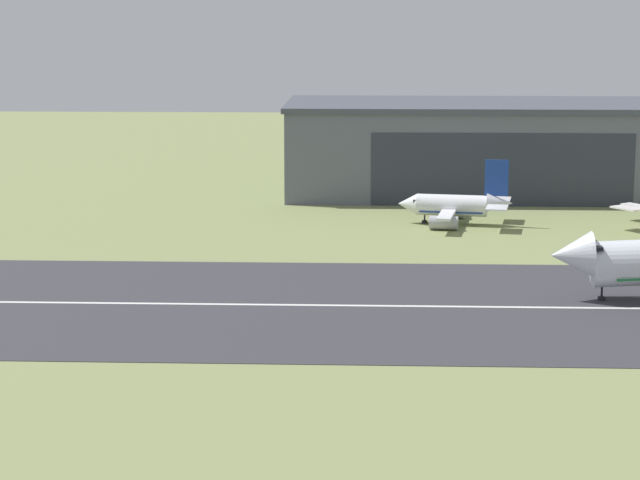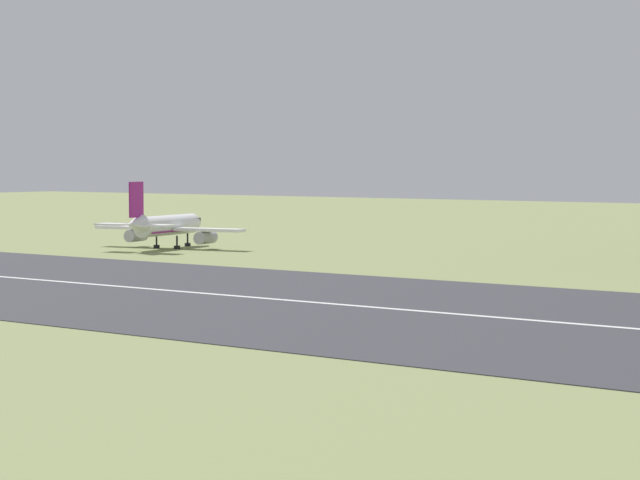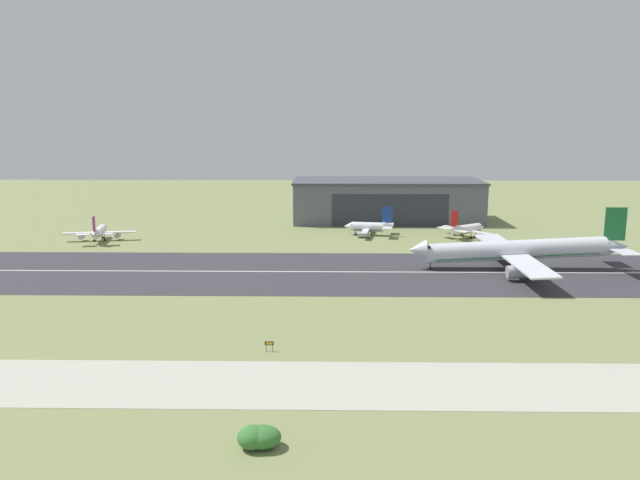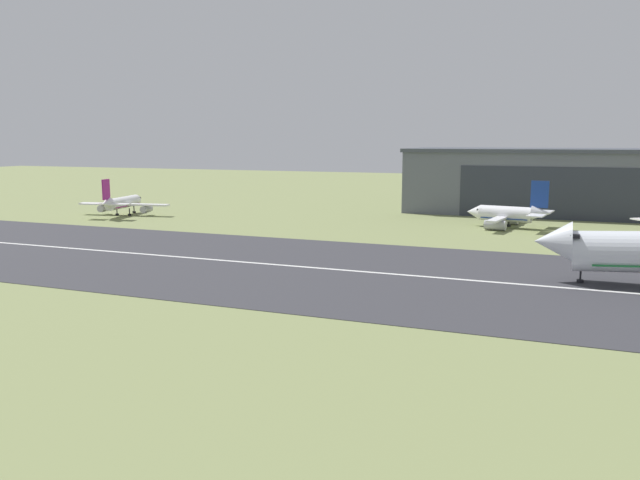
% 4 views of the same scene
% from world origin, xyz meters
% --- Properties ---
extents(runway_strip, '(368.78, 45.90, 0.06)m').
position_xyz_m(runway_strip, '(0.00, 99.94, 0.03)').
color(runway_strip, '#333338').
rests_on(runway_strip, ground_plane).
extents(runway_centreline, '(331.90, 0.70, 0.01)m').
position_xyz_m(runway_centreline, '(0.00, 99.94, 0.07)').
color(runway_centreline, silver).
rests_on(runway_centreline, runway_strip).
extents(hangar_building, '(72.23, 31.61, 15.90)m').
position_xyz_m(hangar_building, '(53.07, 185.60, 7.97)').
color(hangar_building, slate).
rests_on(hangar_building, ground_plane).
extents(airplane_parked_west, '(17.69, 20.61, 9.92)m').
position_xyz_m(airplane_parked_west, '(44.19, 152.73, 2.77)').
color(airplane_parked_west, white).
rests_on(airplane_parked_west, ground_plane).
extents(airplane_parked_east, '(22.88, 18.75, 9.16)m').
position_xyz_m(airplane_parked_east, '(-43.58, 140.77, 3.04)').
color(airplane_parked_east, white).
rests_on(airplane_parked_east, ground_plane).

